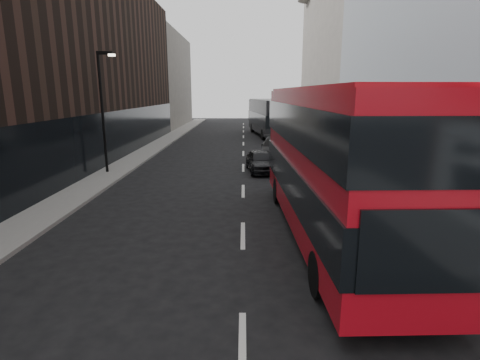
{
  "coord_description": "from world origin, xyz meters",
  "views": [
    {
      "loc": [
        0.01,
        -4.25,
        4.84
      ],
      "look_at": [
        -0.08,
        5.76,
        2.5
      ],
      "focal_mm": 28.0,
      "sensor_mm": 36.0,
      "label": 1
    }
  ],
  "objects_px": {
    "street_lamp": "(103,104)",
    "car_b": "(305,158)",
    "car_a": "(261,161)",
    "grey_bus": "(269,116)",
    "red_bus": "(332,156)",
    "car_c": "(275,148)"
  },
  "relations": [
    {
      "from": "street_lamp",
      "to": "car_b",
      "type": "bearing_deg",
      "value": 6.73
    },
    {
      "from": "street_lamp",
      "to": "car_a",
      "type": "relative_size",
      "value": 1.75
    },
    {
      "from": "grey_bus",
      "to": "red_bus",
      "type": "bearing_deg",
      "value": -96.78
    },
    {
      "from": "grey_bus",
      "to": "car_b",
      "type": "bearing_deg",
      "value": -93.73
    },
    {
      "from": "car_a",
      "to": "car_b",
      "type": "height_order",
      "value": "car_b"
    },
    {
      "from": "red_bus",
      "to": "car_b",
      "type": "bearing_deg",
      "value": 82.78
    },
    {
      "from": "red_bus",
      "to": "car_b",
      "type": "distance_m",
      "value": 11.63
    },
    {
      "from": "car_a",
      "to": "car_b",
      "type": "distance_m",
      "value": 2.95
    },
    {
      "from": "car_a",
      "to": "car_b",
      "type": "relative_size",
      "value": 0.88
    },
    {
      "from": "grey_bus",
      "to": "car_c",
      "type": "height_order",
      "value": "grey_bus"
    },
    {
      "from": "grey_bus",
      "to": "street_lamp",
      "type": "bearing_deg",
      "value": -124.61
    },
    {
      "from": "car_b",
      "to": "red_bus",
      "type": "bearing_deg",
      "value": -89.42
    },
    {
      "from": "grey_bus",
      "to": "car_c",
      "type": "relative_size",
      "value": 2.43
    },
    {
      "from": "car_c",
      "to": "street_lamp",
      "type": "bearing_deg",
      "value": -145.78
    },
    {
      "from": "car_c",
      "to": "grey_bus",
      "type": "bearing_deg",
      "value": 93.05
    },
    {
      "from": "street_lamp",
      "to": "car_a",
      "type": "height_order",
      "value": "street_lamp"
    },
    {
      "from": "red_bus",
      "to": "car_b",
      "type": "height_order",
      "value": "red_bus"
    },
    {
      "from": "street_lamp",
      "to": "car_b",
      "type": "relative_size",
      "value": 1.55
    },
    {
      "from": "car_a",
      "to": "red_bus",
      "type": "bearing_deg",
      "value": -86.34
    },
    {
      "from": "car_b",
      "to": "street_lamp",
      "type": "bearing_deg",
      "value": -167.58
    },
    {
      "from": "red_bus",
      "to": "grey_bus",
      "type": "distance_m",
      "value": 31.13
    },
    {
      "from": "car_a",
      "to": "car_b",
      "type": "bearing_deg",
      "value": 5.54
    }
  ]
}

